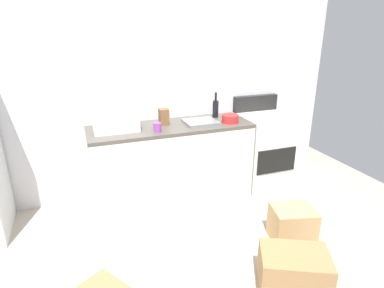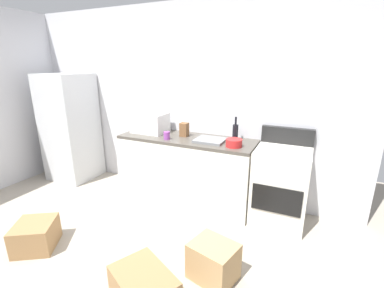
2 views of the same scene
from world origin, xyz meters
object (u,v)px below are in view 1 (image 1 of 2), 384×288
at_px(coffee_mug, 157,127).
at_px(microwave, 115,117).
at_px(knife_block, 164,117).
at_px(stove_oven, 263,148).
at_px(wine_bottle, 216,108).
at_px(mixing_bowl, 230,119).
at_px(cardboard_box_small, 292,225).
at_px(cardboard_box_medium, 293,272).

bearing_deg(coffee_mug, microwave, 150.49).
relative_size(coffee_mug, knife_block, 0.56).
bearing_deg(stove_oven, wine_bottle, 166.86).
bearing_deg(mixing_bowl, stove_oven, 12.92).
relative_size(mixing_bowl, cardboard_box_small, 0.49).
relative_size(wine_bottle, cardboard_box_medium, 0.59).
xyz_separation_m(stove_oven, knife_block, (-1.28, 0.05, 0.52)).
bearing_deg(cardboard_box_medium, knife_block, 106.48).
distance_m(stove_oven, wine_bottle, 0.83).
bearing_deg(stove_oven, mixing_bowl, -167.08).
height_order(stove_oven, knife_block, stove_oven).
distance_m(coffee_mug, cardboard_box_small, 1.63).
distance_m(stove_oven, microwave, 1.90).
xyz_separation_m(mixing_bowl, cardboard_box_small, (0.16, -1.06, -0.77)).
relative_size(microwave, coffee_mug, 4.60).
distance_m(coffee_mug, mixing_bowl, 0.87).
distance_m(coffee_mug, cardboard_box_medium, 1.83).
bearing_deg(stove_oven, knife_block, 177.87).
bearing_deg(cardboard_box_medium, cardboard_box_small, 54.54).
bearing_deg(cardboard_box_small, wine_bottle, 99.49).
distance_m(wine_bottle, knife_block, 0.67).
distance_m(stove_oven, mixing_bowl, 0.74).
bearing_deg(stove_oven, cardboard_box_small, -108.14).
relative_size(microwave, wine_bottle, 1.53).
bearing_deg(knife_block, mixing_bowl, -13.35).
bearing_deg(wine_bottle, cardboard_box_small, -80.51).
relative_size(stove_oven, cardboard_box_medium, 2.15).
xyz_separation_m(stove_oven, cardboard_box_small, (-0.39, -1.19, -0.30)).
relative_size(microwave, mixing_bowl, 2.42).
bearing_deg(knife_block, wine_bottle, 8.12).
relative_size(mixing_bowl, cardboard_box_medium, 0.37).
xyz_separation_m(coffee_mug, cardboard_box_small, (1.02, -1.00, -0.78)).
height_order(stove_oven, cardboard_box_small, stove_oven).
bearing_deg(cardboard_box_small, stove_oven, 71.86).
distance_m(knife_block, cardboard_box_small, 1.73).
relative_size(microwave, knife_block, 2.56).
relative_size(wine_bottle, knife_block, 1.67).
relative_size(knife_block, mixing_bowl, 0.95).
bearing_deg(microwave, cardboard_box_medium, -59.01).
bearing_deg(coffee_mug, mixing_bowl, 3.84).
distance_m(knife_block, cardboard_box_medium, 2.01).
xyz_separation_m(microwave, mixing_bowl, (1.26, -0.17, -0.09)).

